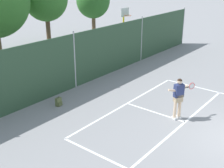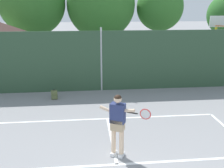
{
  "view_description": "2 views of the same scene",
  "coord_description": "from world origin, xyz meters",
  "views": [
    {
      "loc": [
        -10.68,
        -2.03,
        6.09
      ],
      "look_at": [
        -0.25,
        6.24,
        0.91
      ],
      "focal_mm": 47.62,
      "sensor_mm": 36.0,
      "label": 1
    },
    {
      "loc": [
        -0.77,
        -3.78,
        4.2
      ],
      "look_at": [
        0.2,
        5.81,
        1.27
      ],
      "focal_mm": 42.81,
      "sensor_mm": 36.0,
      "label": 2
    }
  ],
  "objects": [
    {
      "name": "chainlink_fence",
      "position": [
        0.0,
        9.0,
        1.48
      ],
      "size": [
        26.09,
        0.09,
        3.11
      ],
      "color": "#2D4C33",
      "rests_on": "ground"
    },
    {
      "name": "basketball_hoop",
      "position": [
        6.46,
        10.46,
        2.31
      ],
      "size": [
        0.9,
        0.67,
        3.55
      ],
      "color": "yellow",
      "rests_on": "ground"
    },
    {
      "name": "tennis_player",
      "position": [
        0.08,
        2.91,
        1.11
      ],
      "size": [
        1.35,
        0.62,
        1.85
      ],
      "color": "silver",
      "rests_on": "ground"
    },
    {
      "name": "backpack_olive",
      "position": [
        -2.23,
        7.91,
        0.19
      ],
      "size": [
        0.3,
        0.26,
        0.46
      ],
      "color": "#566038",
      "rests_on": "ground"
    }
  ]
}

